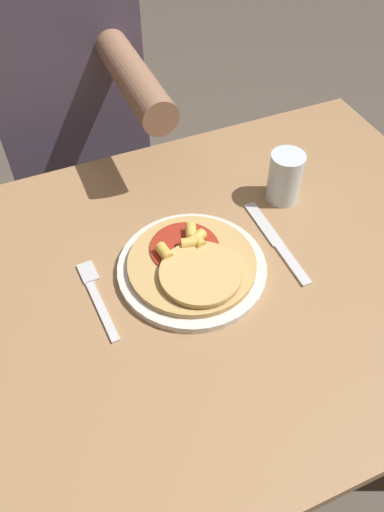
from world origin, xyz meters
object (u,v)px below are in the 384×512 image
at_px(dining_table, 217,312).
at_px(person_diner, 69,111).
at_px(pizza, 193,263).
at_px(knife, 277,243).
at_px(plate, 192,268).
at_px(fork, 96,294).
at_px(drinking_glass, 285,177).

bearing_deg(dining_table, person_diner, 100.48).
height_order(pizza, knife, pizza).
relative_size(knife, person_diner, 0.18).
bearing_deg(person_diner, plate, -83.15).
bearing_deg(fork, pizza, -6.26).
bearing_deg(pizza, drinking_glass, 24.53).
relative_size(drinking_glass, person_diner, 0.08).
height_order(plate, drinking_glass, drinking_glass).
xyz_separation_m(pizza, person_diner, (-0.07, 0.61, -0.04)).
bearing_deg(person_diner, knife, -68.29).
relative_size(plate, fork, 1.49).
bearing_deg(drinking_glass, person_diner, 122.08).
distance_m(knife, person_diner, 0.66).
relative_size(plate, person_diner, 0.21).
relative_size(pizza, drinking_glass, 2.16).
bearing_deg(plate, pizza, -82.43).
bearing_deg(plate, person_diner, 96.85).
xyz_separation_m(plate, drinking_glass, (0.24, 0.11, 0.04)).
height_order(dining_table, drinking_glass, drinking_glass).
bearing_deg(dining_table, knife, 8.88).
distance_m(plate, knife, 0.17).
distance_m(dining_table, pizza, 0.16).
height_order(plate, pizza, pizza).
xyz_separation_m(fork, drinking_glass, (0.41, 0.09, 0.05)).
bearing_deg(person_diner, pizza, -83.15).
distance_m(drinking_glass, person_diner, 0.60).
xyz_separation_m(dining_table, drinking_glass, (0.20, 0.13, 0.18)).
xyz_separation_m(dining_table, person_diner, (-0.12, 0.63, 0.10)).
bearing_deg(plate, knife, -0.82).
height_order(dining_table, person_diner, person_diner).
xyz_separation_m(fork, knife, (0.34, -0.02, 0.00)).
xyz_separation_m(dining_table, fork, (-0.21, 0.04, 0.13)).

